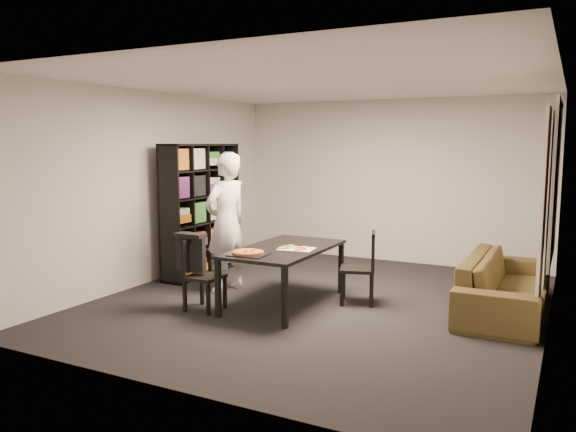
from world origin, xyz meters
The scene contains 16 objects.
room centered at (0.00, 0.00, 1.30)m, with size 5.01×5.51×2.61m.
window_pane centered at (2.48, 0.60, 1.50)m, with size 0.02×1.40×1.60m, color black.
window_frame centered at (2.48, 0.60, 1.50)m, with size 0.03×1.52×1.72m, color white.
curtain_left centered at (2.40, 0.08, 1.15)m, with size 0.03×0.70×2.25m, color beige.
curtain_right centered at (2.40, 1.12, 1.15)m, with size 0.03×0.70×2.25m, color beige.
bookshelf centered at (-2.16, 0.60, 0.95)m, with size 0.35×1.50×1.90m, color black.
dining_table centered at (-0.34, -0.27, 0.63)m, with size 0.92×1.65×0.69m.
chair_left centered at (-1.12, -0.89, 0.47)m, with size 0.38×0.38×0.82m.
chair_right centered at (0.49, 0.21, 0.49)m, with size 0.51×0.51×0.87m.
draped_jacket centered at (-1.23, -0.89, 0.67)m, with size 0.38×0.16×0.45m.
person centered at (-1.29, -0.05, 0.90)m, with size 0.65×0.43×1.79m, color white.
baking_tray centered at (-0.48, -0.86, 0.69)m, with size 0.40×0.32×0.01m, color black.
pepperoni_pizza centered at (-0.50, -0.83, 0.71)m, with size 0.35×0.35×0.03m.
kitchen_towel centered at (-0.16, -0.31, 0.69)m, with size 0.40×0.30×0.01m, color white.
pizza_slices centered at (-0.20, -0.31, 0.70)m, with size 0.37×0.31×0.01m, color gold, non-canonical shape.
sofa centered at (2.03, 0.63, 0.32)m, with size 2.17×0.85×0.63m, color #46401C.
Camera 1 is at (2.66, -6.04, 1.91)m, focal length 35.00 mm.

